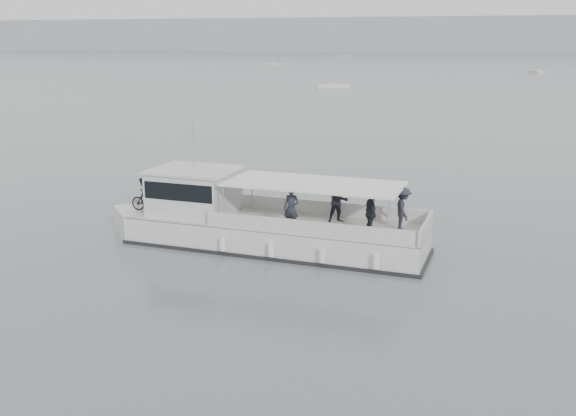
# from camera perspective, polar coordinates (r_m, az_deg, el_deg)

# --- Properties ---
(ground) EXTENTS (1400.00, 1400.00, 0.00)m
(ground) POSITION_cam_1_polar(r_m,az_deg,el_deg) (25.94, -4.71, -2.71)
(ground) COLOR slate
(ground) RESTS_ON ground
(headland) EXTENTS (1400.00, 90.00, 28.00)m
(headland) POSITION_cam_1_polar(r_m,az_deg,el_deg) (583.51, 13.90, 14.70)
(headland) COLOR #939EA8
(headland) RESTS_ON ground
(tour_boat) EXTENTS (13.18, 4.36, 5.48)m
(tour_boat) POSITION_cam_1_polar(r_m,az_deg,el_deg) (24.90, -3.59, -1.27)
(tour_boat) COLOR silver
(tour_boat) RESTS_ON ground
(moored_fleet) EXTENTS (320.14, 310.70, 10.63)m
(moored_fleet) POSITION_cam_1_polar(r_m,az_deg,el_deg) (177.63, 16.79, 11.53)
(moored_fleet) COLOR silver
(moored_fleet) RESTS_ON ground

